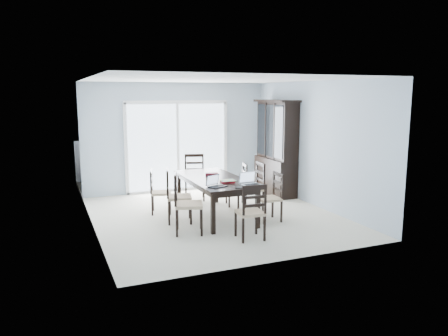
{
  "coord_description": "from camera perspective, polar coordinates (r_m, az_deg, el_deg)",
  "views": [
    {
      "loc": [
        -2.95,
        -7.62,
        2.35
      ],
      "look_at": [
        0.19,
        0.0,
        0.93
      ],
      "focal_mm": 35.0,
      "sensor_mm": 36.0,
      "label": 1
    }
  ],
  "objects": [
    {
      "name": "laptop_silver",
      "position": [
        7.68,
        3.58,
        -1.85
      ],
      "size": [
        0.36,
        0.27,
        0.23
      ],
      "rotation": [
        0.0,
        0.0,
        0.12
      ],
      "color": "silver",
      "rests_on": "dining_table"
    },
    {
      "name": "wall_right",
      "position": [
        9.28,
        11.85,
        3.05
      ],
      "size": [
        0.02,
        5.0,
        2.6
      ],
      "primitive_type": "cube",
      "color": "#ACBECD",
      "rests_on": "floor"
    },
    {
      "name": "game_box",
      "position": [
        8.53,
        -1.6,
        -0.84
      ],
      "size": [
        0.28,
        0.21,
        0.06
      ],
      "primitive_type": "cube",
      "rotation": [
        0.0,
        0.0,
        -0.37
      ],
      "color": "#4C0F1B",
      "rests_on": "dining_table"
    },
    {
      "name": "china_hutch",
      "position": [
        10.25,
        6.83,
        2.52
      ],
      "size": [
        0.5,
        1.38,
        2.2
      ],
      "color": "black",
      "rests_on": "floor"
    },
    {
      "name": "chair_end_near",
      "position": [
        7.0,
        3.7,
        -4.99
      ],
      "size": [
        0.44,
        0.45,
        1.08
      ],
      "rotation": [
        0.0,
        0.0,
        -0.09
      ],
      "color": "black",
      "rests_on": "floor"
    },
    {
      "name": "hot_tub",
      "position": [
        11.54,
        -11.49,
        0.09
      ],
      "size": [
        1.96,
        1.81,
        0.9
      ],
      "rotation": [
        0.0,
        0.0,
        -0.16
      ],
      "color": "maroon",
      "rests_on": "balcony"
    },
    {
      "name": "cell_phone",
      "position": [
        7.44,
        1.91,
        -2.62
      ],
      "size": [
        0.13,
        0.09,
        0.01
      ],
      "primitive_type": "cube",
      "rotation": [
        0.0,
        0.0,
        -0.33
      ],
      "color": "black",
      "rests_on": "dining_table"
    },
    {
      "name": "chair_right_far",
      "position": [
        9.22,
        2.11,
        -1.54
      ],
      "size": [
        0.48,
        0.47,
        1.03
      ],
      "rotation": [
        0.0,
        0.0,
        1.34
      ],
      "color": "black",
      "rests_on": "floor"
    },
    {
      "name": "floor",
      "position": [
        8.5,
        -1.2,
        -6.29
      ],
      "size": [
        5.0,
        5.0,
        0.0
      ],
      "primitive_type": "plane",
      "color": "beige",
      "rests_on": "ground"
    },
    {
      "name": "chair_right_near",
      "position": [
        8.14,
        6.43,
        -3.09
      ],
      "size": [
        0.41,
        0.4,
        1.04
      ],
      "rotation": [
        0.0,
        0.0,
        1.55
      ],
      "color": "black",
      "rests_on": "floor"
    },
    {
      "name": "wall_left",
      "position": [
        7.72,
        -17.0,
        1.52
      ],
      "size": [
        0.02,
        5.0,
        2.6
      ],
      "primitive_type": "cube",
      "color": "#ACBECD",
      "rests_on": "floor"
    },
    {
      "name": "chair_left_near",
      "position": [
        7.38,
        -5.42,
        -3.71
      ],
      "size": [
        0.58,
        0.57,
        1.2
      ],
      "rotation": [
        0.0,
        0.0,
        -1.88
      ],
      "color": "black",
      "rests_on": "floor"
    },
    {
      "name": "sliding_door",
      "position": [
        10.59,
        -6.08,
        2.85
      ],
      "size": [
        2.52,
        0.05,
        2.18
      ],
      "color": "silver",
      "rests_on": "floor"
    },
    {
      "name": "railing",
      "position": [
        12.6,
        -8.63,
        1.42
      ],
      "size": [
        4.5,
        0.06,
        1.1
      ],
      "primitive_type": "cube",
      "color": "#99999E",
      "rests_on": "balcony"
    },
    {
      "name": "chair_left_mid",
      "position": [
        8.02,
        -6.57,
        -2.84
      ],
      "size": [
        0.54,
        0.53,
        1.15
      ],
      "rotation": [
        0.0,
        0.0,
        -1.82
      ],
      "color": "black",
      "rests_on": "floor"
    },
    {
      "name": "chair_end_far",
      "position": [
        9.8,
        -3.89,
        -0.48
      ],
      "size": [
        0.55,
        0.56,
        1.16
      ],
      "rotation": [
        0.0,
        0.0,
        2.84
      ],
      "color": "black",
      "rests_on": "floor"
    },
    {
      "name": "book_stack",
      "position": [
        7.91,
        0.48,
        -1.75
      ],
      "size": [
        0.27,
        0.21,
        0.04
      ],
      "rotation": [
        0.0,
        0.0,
        -0.11
      ],
      "color": "maroon",
      "rests_on": "dining_table"
    },
    {
      "name": "chair_right_mid",
      "position": [
        8.76,
        4.1,
        -1.78
      ],
      "size": [
        0.48,
        0.47,
        1.14
      ],
      "rotation": [
        0.0,
        0.0,
        1.47
      ],
      "color": "black",
      "rests_on": "floor"
    },
    {
      "name": "chair_left_far",
      "position": [
        8.68,
        -8.8,
        -2.44
      ],
      "size": [
        0.48,
        0.47,
        1.01
      ],
      "rotation": [
        0.0,
        0.0,
        -1.86
      ],
      "color": "black",
      "rests_on": "floor"
    },
    {
      "name": "laptop_dark",
      "position": [
        7.53,
        -0.87,
        -2.12
      ],
      "size": [
        0.35,
        0.3,
        0.2
      ],
      "rotation": [
        0.0,
        0.0,
        0.4
      ],
      "color": "black",
      "rests_on": "dining_table"
    },
    {
      "name": "dining_table",
      "position": [
        8.34,
        -1.21,
        -1.84
      ],
      "size": [
        1.0,
        2.2,
        0.75
      ],
      "color": "black",
      "rests_on": "floor"
    },
    {
      "name": "ceiling",
      "position": [
        8.17,
        -1.26,
        11.51
      ],
      "size": [
        5.0,
        5.0,
        0.0
      ],
      "primitive_type": "plane",
      "rotation": [
        3.14,
        0.0,
        0.0
      ],
      "color": "white",
      "rests_on": "back_wall"
    },
    {
      "name": "balcony",
      "position": [
        11.75,
        -7.39,
        -2.12
      ],
      "size": [
        4.5,
        2.0,
        0.1
      ],
      "primitive_type": "cube",
      "color": "gray",
      "rests_on": "ground"
    },
    {
      "name": "back_wall",
      "position": [
        10.59,
        -6.13,
        4.01
      ],
      "size": [
        4.5,
        0.02,
        2.6
      ],
      "primitive_type": "cube",
      "color": "#ACBECD",
      "rests_on": "floor"
    }
  ]
}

